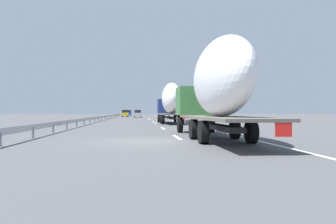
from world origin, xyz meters
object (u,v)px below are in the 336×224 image
(truck_lead, at_px, (170,101))
(truck_trailing, at_px, (215,86))
(car_yellow_coupe, at_px, (125,113))
(road_sign, at_px, (174,107))
(car_silver_hatch, at_px, (138,114))
(car_blue_sedan, at_px, (128,113))

(truck_lead, relative_size, truck_trailing, 0.85)
(truck_trailing, xyz_separation_m, car_yellow_coupe, (73.59, 7.41, -1.79))
(car_yellow_coupe, height_order, road_sign, road_sign)
(car_yellow_coupe, height_order, car_silver_hatch, car_yellow_coupe)
(truck_lead, height_order, truck_trailing, truck_trailing)
(car_yellow_coupe, xyz_separation_m, car_blue_sedan, (16.77, -0.51, 0.01))
(truck_lead, relative_size, road_sign, 3.62)
(road_sign, bearing_deg, car_silver_hatch, 22.88)
(car_silver_hatch, bearing_deg, car_yellow_coupe, 15.12)
(car_yellow_coupe, bearing_deg, truck_trailing, -174.25)
(car_blue_sedan, distance_m, road_sign, 47.48)
(car_yellow_coupe, relative_size, car_silver_hatch, 1.11)
(truck_trailing, xyz_separation_m, car_silver_hatch, (60.48, 3.87, -1.83))
(truck_trailing, xyz_separation_m, car_blue_sedan, (90.36, 6.90, -1.78))
(car_yellow_coupe, distance_m, road_sign, 31.47)
(car_yellow_coupe, relative_size, road_sign, 1.41)
(car_silver_hatch, distance_m, road_sign, 17.99)
(truck_lead, bearing_deg, car_silver_hatch, 5.73)
(car_yellow_coupe, bearing_deg, car_blue_sedan, -1.75)
(car_yellow_coupe, bearing_deg, road_sign, -160.46)
(car_yellow_coupe, distance_m, car_blue_sedan, 16.77)
(truck_trailing, xyz_separation_m, road_sign, (43.96, -3.10, -0.44))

